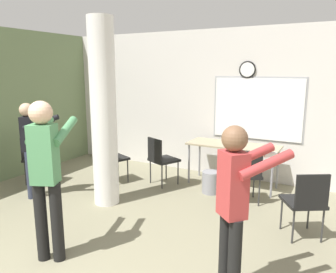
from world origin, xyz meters
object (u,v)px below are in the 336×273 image
at_px(chair_table_left, 161,157).
at_px(person_watching_back, 31,143).
at_px(folding_table, 233,148).
at_px(person_playing_front, 46,169).
at_px(chair_mid_room, 306,200).
at_px(chair_by_left_wall, 36,156).
at_px(bottle_on_table, 233,140).
at_px(chair_table_right, 247,172).
at_px(person_playing_side, 235,201).
at_px(chair_near_pillar, 110,156).

relative_size(chair_table_left, person_watching_back, 0.56).
bearing_deg(folding_table, person_playing_front, -107.95).
distance_m(chair_mid_room, chair_by_left_wall, 4.55).
xyz_separation_m(bottle_on_table, chair_mid_room, (1.33, -1.30, -0.35)).
xyz_separation_m(chair_by_left_wall, person_playing_front, (2.16, -1.62, 0.52)).
bearing_deg(person_playing_front, chair_table_left, 92.53).
height_order(chair_table_right, person_playing_side, person_playing_side).
relative_size(bottle_on_table, person_playing_side, 0.17).
bearing_deg(person_watching_back, chair_by_left_wall, 136.16).
distance_m(folding_table, chair_near_pillar, 2.21).
bearing_deg(person_playing_side, chair_mid_room, 72.99).
height_order(bottle_on_table, person_playing_front, person_playing_front).
bearing_deg(chair_by_left_wall, chair_mid_room, 1.94).
bearing_deg(chair_by_left_wall, chair_table_right, 13.83).
bearing_deg(bottle_on_table, folding_table, 102.90).
bearing_deg(chair_table_left, folding_table, 25.82).
distance_m(chair_table_right, person_playing_side, 2.29).
bearing_deg(bottle_on_table, person_playing_side, -72.22).
height_order(chair_table_left, person_playing_front, person_playing_front).
relative_size(chair_table_left, chair_near_pillar, 1.00).
relative_size(folding_table, chair_mid_room, 1.83).
height_order(chair_table_left, chair_by_left_wall, same).
xyz_separation_m(chair_table_left, person_watching_back, (-1.54, -1.49, 0.40)).
bearing_deg(chair_by_left_wall, person_playing_side, -17.70).
relative_size(bottle_on_table, chair_table_right, 0.31).
distance_m(chair_by_left_wall, chair_table_right, 3.74).
distance_m(chair_near_pillar, person_watching_back, 1.39).
bearing_deg(person_playing_side, chair_by_left_wall, 162.30).
relative_size(chair_by_left_wall, chair_table_right, 1.00).
bearing_deg(chair_mid_room, chair_table_left, 161.23).
height_order(person_watching_back, person_playing_side, person_playing_side).
relative_size(chair_mid_room, chair_near_pillar, 1.00).
bearing_deg(chair_table_right, chair_table_left, 175.95).
xyz_separation_m(chair_table_left, chair_near_pillar, (-0.87, -0.34, 0.00)).
bearing_deg(person_watching_back, chair_table_right, 23.79).
bearing_deg(chair_table_right, person_playing_front, -120.24).
bearing_deg(folding_table, chair_table_right, -56.88).
distance_m(folding_table, person_playing_front, 3.36).
distance_m(chair_table_right, person_watching_back, 3.44).
bearing_deg(chair_table_right, chair_mid_room, -38.71).
relative_size(folding_table, chair_table_right, 1.83).
bearing_deg(chair_table_left, chair_table_right, -4.05).
bearing_deg(person_playing_front, chair_near_pillar, 113.27).
height_order(chair_by_left_wall, person_playing_front, person_playing_front).
height_order(bottle_on_table, chair_mid_room, bottle_on_table).
xyz_separation_m(bottle_on_table, person_watching_back, (-2.71, -1.94, 0.04)).
distance_m(bottle_on_table, chair_table_left, 1.30).
distance_m(folding_table, chair_mid_room, 1.96).
xyz_separation_m(bottle_on_table, chair_table_left, (-1.17, -0.45, -0.35)).
bearing_deg(chair_near_pillar, chair_by_left_wall, -150.59).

